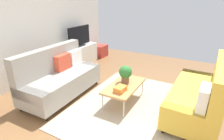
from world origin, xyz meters
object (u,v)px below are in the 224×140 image
(couch_beige, at_px, (60,77))
(couch_green, at_px, (200,94))
(tv_console, at_px, (80,55))
(bottle_0, at_px, (75,45))
(storage_trunk, at_px, (100,51))
(vase_0, at_px, (66,47))
(vase_1, at_px, (70,46))
(table_book_0, at_px, (120,91))
(coffee_table, at_px, (124,86))
(potted_plant, at_px, (125,73))
(tv, at_px, (79,37))

(couch_beige, xyz_separation_m, couch_green, (0.67, -2.84, -0.01))
(tv_console, xyz_separation_m, bottle_0, (-0.26, -0.04, 0.41))
(storage_trunk, bearing_deg, vase_0, 174.90)
(couch_green, relative_size, vase_1, 14.09)
(table_book_0, bearing_deg, storage_trunk, 38.40)
(coffee_table, bearing_deg, vase_1, 65.56)
(potted_plant, bearing_deg, tv, 59.07)
(tv, height_order, bottle_0, tv)
(couch_beige, height_order, tv_console, couch_beige)
(tv, relative_size, potted_plant, 2.65)
(couch_beige, bearing_deg, table_book_0, 91.92)
(tv_console, distance_m, bottle_0, 0.48)
(storage_trunk, height_order, bottle_0, bottle_0)
(couch_beige, xyz_separation_m, tv_console, (1.86, 0.90, -0.13))
(couch_beige, relative_size, tv_console, 1.37)
(tv_console, relative_size, vase_1, 10.25)
(couch_green, bearing_deg, potted_plant, 98.31)
(bottle_0, bearing_deg, storage_trunk, -2.53)
(coffee_table, bearing_deg, couch_beige, 105.13)
(potted_plant, xyz_separation_m, table_book_0, (-0.41, -0.09, -0.20))
(couch_green, xyz_separation_m, tv_console, (1.19, 3.75, -0.12))
(bottle_0, bearing_deg, table_book_0, -122.99)
(coffee_table, distance_m, table_book_0, 0.30)
(tv, bearing_deg, storage_trunk, -4.16)
(couch_green, distance_m, coffee_table, 1.45)
(couch_green, distance_m, vase_1, 3.89)
(tv, distance_m, vase_0, 0.62)
(table_book_0, xyz_separation_m, vase_0, (1.19, 2.43, 0.30))
(vase_1, bearing_deg, vase_0, 180.00)
(table_book_0, bearing_deg, couch_beige, 93.47)
(coffee_table, xyz_separation_m, vase_0, (0.90, 2.38, 0.34))
(couch_green, bearing_deg, coffee_table, 103.09)
(vase_0, relative_size, vase_1, 1.37)
(potted_plant, bearing_deg, vase_1, 67.63)
(coffee_table, height_order, tv_console, tv_console)
(tv, bearing_deg, table_book_0, -126.95)
(tv_console, height_order, vase_0, vase_0)
(tv_console, bearing_deg, vase_0, 175.07)
(table_book_0, bearing_deg, tv_console, 53.28)
(couch_beige, bearing_deg, bottle_0, -153.26)
(potted_plant, bearing_deg, vase_0, 71.56)
(coffee_table, relative_size, vase_1, 8.05)
(tv_console, bearing_deg, couch_beige, -154.09)
(coffee_table, xyz_separation_m, vase_1, (1.08, 2.38, 0.32))
(table_book_0, relative_size, vase_0, 1.29)
(storage_trunk, relative_size, vase_1, 3.81)
(couch_green, distance_m, bottle_0, 3.83)
(storage_trunk, distance_m, vase_0, 1.76)
(tv_console, bearing_deg, potted_plant, -120.71)
(tv_console, xyz_separation_m, table_book_0, (-1.77, -2.38, 0.12))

